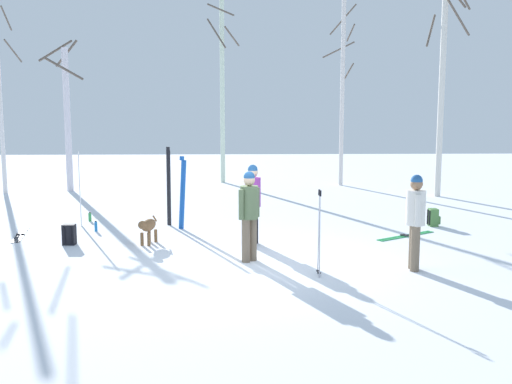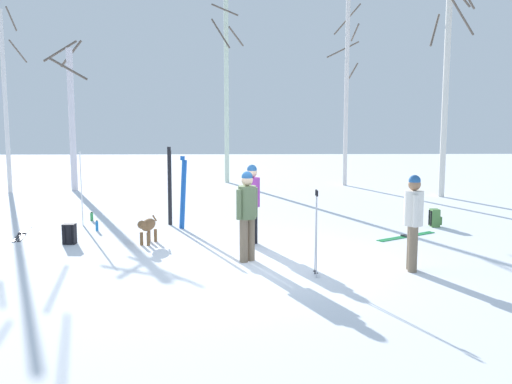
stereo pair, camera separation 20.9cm
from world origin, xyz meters
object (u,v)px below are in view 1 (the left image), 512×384
(ski_pair_lying_0, at_px, (406,236))
(ski_poles_0, at_px, (319,230))
(person_1, at_px, (415,216))
(ski_pair_planted_0, at_px, (80,190))
(person_2, at_px, (253,199))
(dog, at_px, (148,226))
(ski_pair_planted_2, at_px, (169,187))
(birch_tree_2, at_px, (222,88))
(birch_tree_1, at_px, (67,115))
(backpack_0, at_px, (69,235))
(ski_pair_lying_1, at_px, (21,234))
(water_bottle_1, at_px, (96,226))
(backpack_1, at_px, (433,218))
(birch_tree_3, at_px, (342,88))
(ski_pair_planted_1, at_px, (182,193))
(person_0, at_px, (249,210))
(water_bottle_0, at_px, (90,217))
(birch_tree_4, at_px, (442,85))
(birch_tree_0, at_px, (0,98))

(ski_pair_lying_0, height_order, ski_poles_0, ski_poles_0)
(person_1, distance_m, ski_pair_planted_0, 8.27)
(person_2, xyz_separation_m, dog, (-2.24, 0.08, -0.59))
(person_1, bearing_deg, ski_pair_planted_2, 137.79)
(dog, bearing_deg, birch_tree_2, 82.90)
(person_1, distance_m, birch_tree_1, 14.55)
(ski_pair_planted_2, bearing_deg, backpack_0, -132.20)
(ski_pair_planted_0, relative_size, ski_pair_lying_1, 1.03)
(water_bottle_1, xyz_separation_m, birch_tree_1, (-2.69, 7.46, 2.64))
(backpack_0, distance_m, birch_tree_2, 12.25)
(ski_pair_planted_0, xyz_separation_m, backpack_1, (8.80, -0.35, -0.70))
(dog, xyz_separation_m, birch_tree_3, (6.09, 10.26, 3.41))
(person_1, height_order, dog, person_1)
(ski_pair_planted_1, bearing_deg, person_2, -46.28)
(ski_pair_planted_2, relative_size, water_bottle_1, 7.56)
(person_2, distance_m, birch_tree_1, 11.15)
(birch_tree_2, bearing_deg, birch_tree_3, -12.74)
(person_0, bearing_deg, ski_pair_lying_0, 30.06)
(person_2, bearing_deg, water_bottle_0, 145.53)
(ski_pair_planted_0, xyz_separation_m, birch_tree_3, (8.06, 8.15, 2.88))
(ski_pair_planted_2, bearing_deg, person_1, -42.21)
(dog, xyz_separation_m, ski_pair_planted_0, (-1.97, 2.11, 0.53))
(ski_pair_lying_1, relative_size, birch_tree_4, 0.25)
(person_2, xyz_separation_m, birch_tree_0, (-8.49, 8.42, 2.37))
(dog, xyz_separation_m, birch_tree_0, (-6.25, 8.34, 2.97))
(ski_pair_lying_1, bearing_deg, person_1, -22.35)
(ski_poles_0, height_order, birch_tree_4, birch_tree_4)
(backpack_1, bearing_deg, water_bottle_1, -177.66)
(backpack_0, relative_size, backpack_1, 1.00)
(backpack_0, xyz_separation_m, water_bottle_1, (0.23, 1.38, -0.09))
(ski_poles_0, xyz_separation_m, birch_tree_3, (2.79, 12.83, 3.00))
(water_bottle_1, height_order, birch_tree_0, birch_tree_0)
(dog, distance_m, water_bottle_1, 2.05)
(person_0, xyz_separation_m, ski_poles_0, (1.17, -1.05, -0.18))
(ski_poles_0, xyz_separation_m, water_bottle_1, (-4.74, 3.99, -0.67))
(ski_pair_lying_1, relative_size, birch_tree_1, 0.33)
(birch_tree_1, bearing_deg, birch_tree_0, -165.51)
(person_2, height_order, birch_tree_4, birch_tree_4)
(dog, relative_size, water_bottle_0, 3.66)
(ski_pair_planted_0, relative_size, backpack_1, 4.20)
(backpack_0, bearing_deg, ski_pair_planted_0, 98.09)
(person_0, relative_size, birch_tree_4, 0.24)
(water_bottle_1, bearing_deg, ski_pair_planted_1, 5.74)
(person_1, xyz_separation_m, ski_pair_planted_2, (-4.83, 4.38, 0.00))
(ski_poles_0, relative_size, backpack_1, 3.40)
(dog, distance_m, ski_pair_lying_1, 3.31)
(ski_pair_planted_1, xyz_separation_m, birch_tree_4, (8.20, 5.32, 2.87))
(person_0, xyz_separation_m, person_1, (2.92, -0.73, 0.00))
(person_1, distance_m, dog, 5.56)
(ski_pair_lying_1, bearing_deg, ski_pair_lying_0, -3.31)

